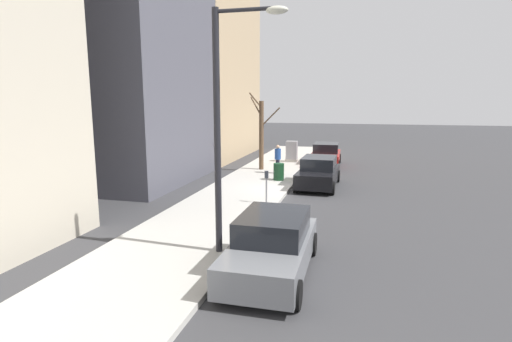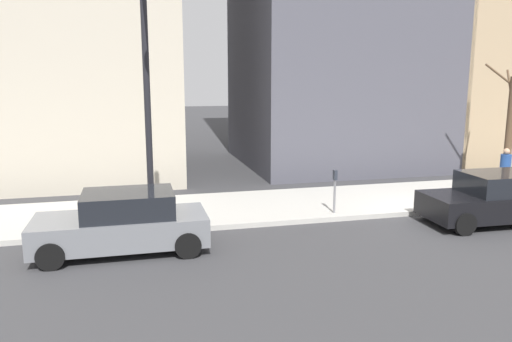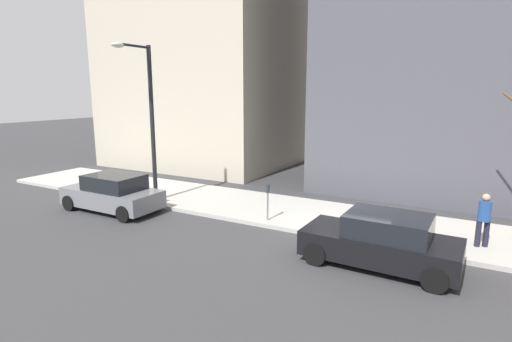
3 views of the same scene
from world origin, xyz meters
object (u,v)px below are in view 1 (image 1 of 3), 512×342
bare_tree (261,133)px  parked_car_grey (272,246)px  parked_car_red (326,155)px  parked_car_black (318,173)px  streetlamp (227,112)px  trash_bin (279,172)px  utility_box (292,152)px  pedestrian_near_meter (278,157)px  parking_meter (266,183)px

bare_tree → parked_car_grey: bearing=104.6°
parked_car_red → parked_car_black: size_ratio=1.00×
parked_car_red → streetlamp: streetlamp is taller
streetlamp → bare_tree: size_ratio=1.40×
parked_car_red → streetlamp: 17.14m
streetlamp → trash_bin: streetlamp is taller
parked_car_black → parked_car_grey: (0.12, 10.72, 0.00)m
parked_car_black → bare_tree: size_ratio=0.91×
parked_car_red → utility_box: (2.38, -0.36, 0.11)m
streetlamp → pedestrian_near_meter: bearing=-85.1°
trash_bin → pedestrian_near_meter: size_ratio=0.54×
parked_car_grey → streetlamp: streetlamp is taller
parking_meter → pedestrian_near_meter: 6.95m
parking_meter → pedestrian_near_meter: bearing=-82.6°
parked_car_black → trash_bin: (2.14, -0.49, -0.14)m
parking_meter → pedestrian_near_meter: pedestrian_near_meter is taller
parked_car_black → parking_meter: parked_car_black is taller
parked_car_black → parking_meter: 4.75m
parked_car_black → utility_box: (2.54, -7.16, 0.11)m
parking_meter → parked_car_grey: bearing=104.1°
trash_bin → parking_meter: bearing=95.2°
streetlamp → bare_tree: (2.32, -13.54, -1.66)m
parked_car_black → streetlamp: 10.60m
parked_car_red → trash_bin: size_ratio=4.70×
parked_car_grey → pedestrian_near_meter: (2.47, -13.18, 0.35)m
parked_car_black → streetlamp: streetlamp is taller
utility_box → trash_bin: utility_box is taller
bare_tree → utility_box: bearing=-109.9°
parked_car_grey → trash_bin: bearing=-79.9°
parking_meter → bare_tree: bare_tree is taller
parking_meter → utility_box: 11.63m
parked_car_red → parked_car_black: same height
streetlamp → trash_bin: size_ratio=7.22×
parked_car_red → streetlamp: size_ratio=0.65×
pedestrian_near_meter → parking_meter: bearing=-18.3°
parked_car_grey → parking_meter: bearing=-76.1°
parked_car_red → parked_car_black: 6.81m
utility_box → streetlamp: bearing=93.4°
streetlamp → parked_car_black: bearing=-98.7°
streetlamp → parked_car_red: bearing=-94.6°
pedestrian_near_meter → parked_car_black: bearing=20.8°
parked_car_black → parking_meter: (1.69, 4.43, 0.24)m
parked_car_black → utility_box: bearing=-68.8°
bare_tree → pedestrian_near_meter: 2.10m
parked_car_black → pedestrian_near_meter: (2.59, -2.46, 0.35)m
parking_meter → trash_bin: parking_meter is taller
parked_car_grey → utility_box: (2.43, -17.88, 0.11)m
parked_car_black → utility_box: 7.60m
parked_car_black → pedestrian_near_meter: size_ratio=2.56×
parking_meter → trash_bin: (0.45, -4.92, -0.38)m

